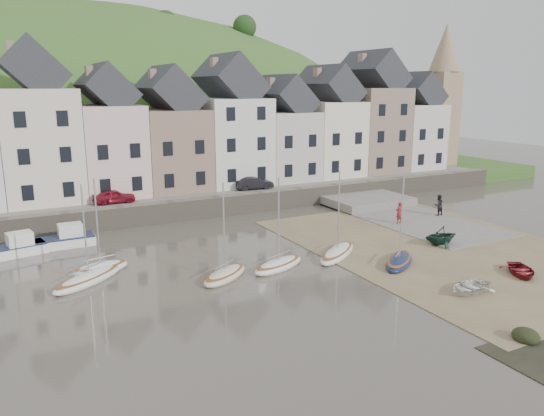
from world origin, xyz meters
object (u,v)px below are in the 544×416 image
sailboat_0 (89,278)px  person_red (399,213)px  rowboat_green (441,235)px  car_left (114,196)px  rowboat_white (469,287)px  car_right (254,183)px  rowboat_red (521,270)px  person_dark (438,205)px

sailboat_0 → person_red: bearing=3.9°
rowboat_green → car_left: bearing=-127.4°
sailboat_0 → person_red: sailboat_0 is taller
rowboat_white → rowboat_green: bearing=136.9°
rowboat_green → person_red: person_red is taller
rowboat_white → car_left: bearing=-158.9°
car_right → car_left: bearing=97.2°
sailboat_0 → rowboat_red: 26.97m
car_left → car_right: bearing=-89.0°
car_left → sailboat_0: bearing=163.6°
rowboat_green → rowboat_red: bearing=3.5°
person_dark → rowboat_green: bearing=44.6°
sailboat_0 → car_right: (18.38, 14.61, 1.97)m
rowboat_white → person_dark: 18.73m
sailboat_0 → car_left: sailboat_0 is taller
rowboat_white → rowboat_red: (5.12, 0.46, -0.00)m
rowboat_white → sailboat_0: bearing=-129.7°
sailboat_0 → car_right: size_ratio=1.66×
person_dark → person_red: bearing=4.8°
rowboat_red → car_right: 26.95m
person_red → person_dark: bearing=179.5°
sailboat_0 → car_right: sailboat_0 is taller
sailboat_0 → rowboat_white: bearing=-32.1°
rowboat_green → person_dark: 9.40m
rowboat_green → person_red: size_ratio=1.46×
person_dark → sailboat_0: bearing=2.8°
rowboat_green → person_dark: bearing=142.1°
car_left → car_right: (13.78, 0.00, 0.01)m
sailboat_0 → rowboat_white: 22.70m
rowboat_white → person_red: person_red is taller
rowboat_green → person_dark: (6.53, 6.76, 0.29)m
car_left → car_right: 13.78m
rowboat_white → person_red: size_ratio=1.59×
rowboat_white → person_dark: (11.97, 14.39, 0.70)m
rowboat_white → rowboat_green: rowboat_green is taller
sailboat_0 → car_left: size_ratio=1.73×
person_dark → car_right: (-12.81, 12.28, 1.15)m
car_left → rowboat_red: bearing=-142.0°
rowboat_green → car_right: bearing=-155.6°
sailboat_0 → person_red: (26.04, 1.77, 0.81)m
rowboat_green → rowboat_red: 7.20m
rowboat_green → person_dark: person_dark is taller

